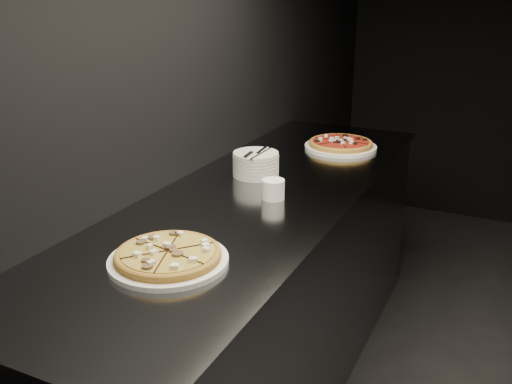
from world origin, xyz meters
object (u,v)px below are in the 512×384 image
at_px(ramekin, 273,189).
at_px(pizza_tomato, 341,144).
at_px(pizza_mushroom, 168,256).
at_px(cutlery, 256,153).
at_px(plate_stack, 256,164).
at_px(counter, 259,294).

bearing_deg(ramekin, pizza_tomato, 89.02).
xyz_separation_m(pizza_mushroom, cutlery, (-0.12, 0.84, 0.08)).
distance_m(pizza_mushroom, pizza_tomato, 1.41).
bearing_deg(pizza_tomato, pizza_mushroom, -92.84).
relative_size(pizza_tomato, plate_stack, 1.84).
bearing_deg(pizza_tomato, counter, -97.03).
distance_m(counter, plate_stack, 0.55).
bearing_deg(ramekin, counter, 150.35).
bearing_deg(cutlery, pizza_mushroom, -87.49).
distance_m(counter, pizza_tomato, 0.89).
height_order(pizza_tomato, plate_stack, plate_stack).
distance_m(plate_stack, cutlery, 0.06).
bearing_deg(pizza_mushroom, cutlery, 98.13).
bearing_deg(cutlery, plate_stack, 112.00).
bearing_deg(ramekin, pizza_mushroom, -95.19).
height_order(pizza_mushroom, plate_stack, plate_stack).
bearing_deg(plate_stack, counter, -60.30).
xyz_separation_m(counter, cutlery, (-0.10, 0.17, 0.56)).
bearing_deg(cutlery, counter, -65.74).
relative_size(pizza_mushroom, pizza_tomato, 1.04).
distance_m(pizza_mushroom, ramekin, 0.62).
distance_m(plate_stack, ramekin, 0.29).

